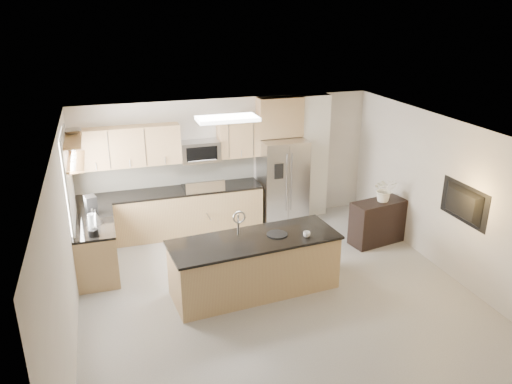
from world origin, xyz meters
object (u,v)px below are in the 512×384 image
object	(u,v)px
bowl	(72,131)
range	(204,208)
microwave	(200,151)
flower_vase	(385,184)
cup	(307,234)
coffee_maker	(91,206)
island	(255,265)
platter	(277,234)
blender	(93,226)
refrigerator	(282,181)
kettle	(96,217)
television	(459,204)
credenza	(378,222)

from	to	relation	value
bowl	range	bearing A→B (deg)	16.73
microwave	flower_vase	size ratio (longest dim) A/B	1.08
cup	coffee_maker	size ratio (longest dim) A/B	0.34
island	cup	xyz separation A→B (m)	(0.79, -0.19, 0.50)
platter	blender	world-z (taller)	blender
range	refrigerator	distance (m)	1.71
cup	island	bearing A→B (deg)	166.57
kettle	television	bearing A→B (deg)	-19.41
island	bowl	world-z (taller)	bowl
microwave	refrigerator	size ratio (longest dim) A/B	0.43
cup	range	bearing A→B (deg)	112.11
range	television	bearing A→B (deg)	-41.64
blender	flower_vase	bearing A→B (deg)	1.13
platter	blender	size ratio (longest dim) A/B	0.91
microwave	cup	xyz separation A→B (m)	(1.09, -2.81, -0.67)
microwave	kettle	bearing A→B (deg)	-147.41
credenza	kettle	bearing A→B (deg)	165.47
coffee_maker	microwave	bearing A→B (deg)	22.63
blender	bowl	distance (m)	1.64
refrigerator	microwave	bearing A→B (deg)	174.14
platter	kettle	distance (m)	3.00
microwave	bowl	bearing A→B (deg)	-160.41
refrigerator	flower_vase	xyz separation A→B (m)	(1.48, -1.49, 0.30)
television	island	bearing A→B (deg)	78.99
credenza	flower_vase	bearing A→B (deg)	-13.47
kettle	television	world-z (taller)	television
blender	flower_vase	world-z (taller)	flower_vase
platter	television	xyz separation A→B (m)	(2.83, -0.65, 0.42)
range	blender	bearing A→B (deg)	-141.61
cup	bowl	size ratio (longest dim) A/B	0.29
credenza	bowl	size ratio (longest dim) A/B	2.72
cup	bowl	bearing A→B (deg)	148.98
kettle	television	size ratio (longest dim) A/B	0.22
refrigerator	island	bearing A→B (deg)	-119.03
platter	television	world-z (taller)	television
kettle	television	xyz separation A→B (m)	(5.54, -1.95, 0.32)
island	flower_vase	size ratio (longest dim) A/B	3.88
kettle	coffee_maker	size ratio (longest dim) A/B	0.72
coffee_maker	television	bearing A→B (deg)	-22.93
refrigerator	island	distance (m)	2.83
island	television	xyz separation A→B (m)	(3.21, -0.62, 0.89)
television	platter	bearing A→B (deg)	77.13
refrigerator	kettle	size ratio (longest dim) A/B	7.44
kettle	flower_vase	world-z (taller)	flower_vase
kettle	refrigerator	bearing A→B (deg)	16.96
refrigerator	coffee_maker	size ratio (longest dim) A/B	5.32
cup	credenza	bearing A→B (deg)	30.29
bowl	flower_vase	bearing A→B (deg)	-9.11
refrigerator	television	world-z (taller)	refrigerator
island	credenza	distance (m)	2.92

